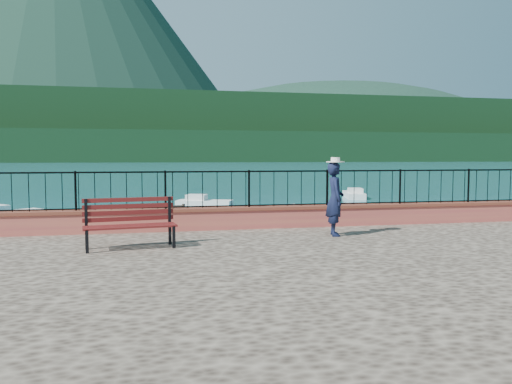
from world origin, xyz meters
name	(u,v)px	position (x,y,z in m)	size (l,w,h in m)	color
ground	(300,314)	(0.00, 0.00, 0.00)	(2000.00, 2000.00, 0.00)	#19596B
parapet	(260,217)	(0.00, 3.70, 1.49)	(28.00, 0.46, 0.58)	#C26146
railing	(260,189)	(0.00, 3.70, 2.25)	(27.00, 0.05, 0.95)	black
dock	(172,227)	(-2.00, 12.00, 0.15)	(2.00, 16.00, 0.30)	#2D231C
far_forest	(154,147)	(0.00, 300.00, 9.00)	(900.00, 60.00, 18.00)	black
foothills	(153,131)	(0.00, 360.00, 22.00)	(900.00, 120.00, 44.00)	black
volcano	(56,14)	(-120.00, 700.00, 190.00)	(560.00, 560.00, 380.00)	#142D23
companion_hill	(338,159)	(220.00, 560.00, 0.00)	(448.00, 384.00, 180.00)	#142D23
park_bench	(130,234)	(-3.31, 1.35, 1.51)	(1.95, 0.86, 1.05)	black
person	(335,199)	(1.50, 2.07, 2.09)	(0.65, 0.43, 1.79)	black
hat	(335,160)	(1.50, 2.07, 3.05)	(0.44, 0.44, 0.12)	white
boat_0	(69,230)	(-5.85, 10.14, 0.40)	(4.00, 1.30, 0.80)	silver
boat_1	(233,215)	(0.91, 13.74, 0.40)	(3.31, 1.30, 0.80)	silver
boat_2	(299,212)	(4.30, 14.12, 0.40)	(3.55, 1.30, 0.80)	silver
boat_3	(4,212)	(-9.93, 17.06, 0.40)	(3.86, 1.30, 0.80)	white
boat_4	(204,201)	(0.43, 21.56, 0.40)	(3.40, 1.30, 0.80)	white
boat_5	(354,193)	(12.35, 26.15, 0.40)	(4.23, 1.30, 0.80)	silver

